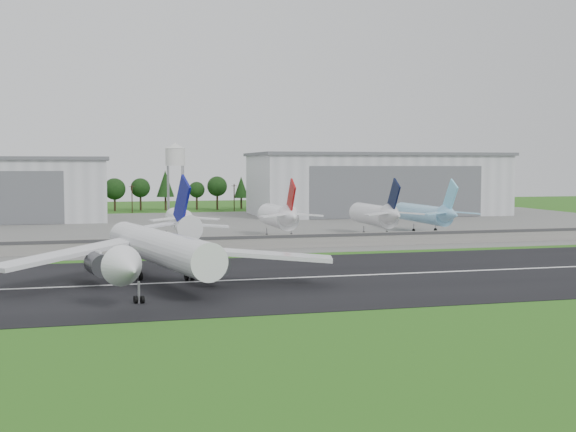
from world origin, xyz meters
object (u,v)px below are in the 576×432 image
object	(u,v)px
parked_jet_red_a	(180,220)
parked_jet_navy	(377,215)
main_airliner	(160,255)
parked_jet_red_b	(280,216)
parked_jet_skyblue	(427,214)

from	to	relation	value
parked_jet_red_a	parked_jet_navy	size ratio (longest dim) A/B	1.00
main_airliner	parked_jet_navy	world-z (taller)	main_airliner
main_airliner	parked_jet_navy	distance (m)	93.67
parked_jet_red_b	parked_jet_skyblue	size ratio (longest dim) A/B	0.84
parked_jet_red_b	parked_jet_skyblue	distance (m)	45.89
main_airliner	parked_jet_red_a	bearing A→B (deg)	-112.89
main_airliner	parked_jet_red_a	xyz separation A→B (m)	(10.25, 66.94, 1.05)
parked_jet_red_b	parked_jet_red_a	bearing A→B (deg)	-179.87
parked_jet_red_a	parked_jet_navy	xyz separation A→B (m)	(55.19, 0.06, 0.35)
main_airliner	parked_jet_skyblue	size ratio (longest dim) A/B	1.57
parked_jet_red_b	parked_jet_skyblue	xyz separation A→B (m)	(45.62, 4.95, -0.36)
parked_jet_navy	parked_jet_skyblue	bearing A→B (deg)	15.81
parked_jet_red_b	parked_jet_navy	world-z (taller)	parked_jet_red_b
parked_jet_red_b	parked_jet_navy	size ratio (longest dim) A/B	1.00
parked_jet_red_a	parked_jet_red_b	xyz separation A→B (m)	(27.09, 0.06, 0.39)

